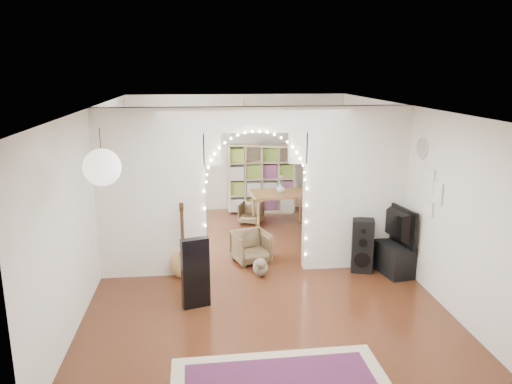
{
  "coord_description": "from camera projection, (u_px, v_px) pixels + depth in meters",
  "views": [
    {
      "loc": [
        -0.85,
        -7.75,
        3.27
      ],
      "look_at": [
        0.04,
        0.3,
        1.26
      ],
      "focal_mm": 35.0,
      "sensor_mm": 36.0,
      "label": 1
    }
  ],
  "objects": [
    {
      "name": "acoustic_guitar",
      "position": [
        183.0,
        251.0,
        7.87
      ],
      "size": [
        0.45,
        0.22,
        1.07
      ],
      "rotation": [
        0.0,
        0.0,
        -0.16
      ],
      "color": "#AC7D44",
      "rests_on": "floor"
    },
    {
      "name": "wall_right",
      "position": [
        404.0,
        187.0,
        8.29
      ],
      "size": [
        0.02,
        7.5,
        2.7
      ],
      "primitive_type": "cube",
      "color": "silver",
      "rests_on": "floor"
    },
    {
      "name": "wall_left",
      "position": [
        96.0,
        195.0,
        7.76
      ],
      "size": [
        0.02,
        7.5,
        2.7
      ],
      "primitive_type": "cube",
      "color": "silver",
      "rests_on": "floor"
    },
    {
      "name": "divider_wall",
      "position": [
        255.0,
        187.0,
        8.01
      ],
      "size": [
        5.0,
        0.2,
        2.7
      ],
      "color": "silver",
      "rests_on": "floor"
    },
    {
      "name": "floor_speaker",
      "position": [
        362.0,
        246.0,
        8.19
      ],
      "size": [
        0.41,
        0.38,
        0.89
      ],
      "rotation": [
        0.0,
        0.0,
        -0.28
      ],
      "color": "black",
      "rests_on": "floor"
    },
    {
      "name": "floor",
      "position": [
        255.0,
        269.0,
        8.35
      ],
      "size": [
        7.5,
        7.5,
        0.0
      ],
      "primitive_type": "plane",
      "color": "black",
      "rests_on": "ground"
    },
    {
      "name": "dining_table",
      "position": [
        280.0,
        196.0,
        10.41
      ],
      "size": [
        1.24,
        0.87,
        0.76
      ],
      "rotation": [
        0.0,
        0.0,
        0.06
      ],
      "color": "brown",
      "rests_on": "floor"
    },
    {
      "name": "wall_front",
      "position": [
        301.0,
        292.0,
        4.41
      ],
      "size": [
        5.0,
        0.02,
        2.7
      ],
      "primitive_type": "cube",
      "color": "silver",
      "rests_on": "floor"
    },
    {
      "name": "picture_frames",
      "position": [
        431.0,
        193.0,
        7.29
      ],
      "size": [
        0.02,
        0.5,
        0.7
      ],
      "primitive_type": null,
      "color": "white",
      "rests_on": "wall_right"
    },
    {
      "name": "dining_chair_right",
      "position": [
        251.0,
        247.0,
        8.62
      ],
      "size": [
        0.74,
        0.75,
        0.54
      ],
      "primitive_type": "imported",
      "rotation": [
        0.0,
        0.0,
        0.32
      ],
      "color": "brown",
      "rests_on": "floor"
    },
    {
      "name": "bookcase",
      "position": [
        261.0,
        178.0,
        11.59
      ],
      "size": [
        1.59,
        0.79,
        1.58
      ],
      "primitive_type": "cube",
      "rotation": [
        0.0,
        0.0,
        -0.27
      ],
      "color": "beige",
      "rests_on": "floor"
    },
    {
      "name": "tabby_cat",
      "position": [
        260.0,
        267.0,
        8.06
      ],
      "size": [
        0.27,
        0.57,
        0.38
      ],
      "rotation": [
        0.0,
        0.0,
        -0.08
      ],
      "color": "brown",
      "rests_on": "floor"
    },
    {
      "name": "paper_lantern",
      "position": [
        102.0,
        167.0,
        5.29
      ],
      "size": [
        0.4,
        0.4,
        0.4
      ],
      "primitive_type": "sphere",
      "color": "white",
      "rests_on": "ceiling"
    },
    {
      "name": "media_console",
      "position": [
        388.0,
        255.0,
        8.28
      ],
      "size": [
        0.58,
        1.06,
        0.5
      ],
      "primitive_type": "cube",
      "rotation": [
        0.0,
        0.0,
        0.19
      ],
      "color": "black",
      "rests_on": "floor"
    },
    {
      "name": "tv",
      "position": [
        391.0,
        223.0,
        8.15
      ],
      "size": [
        0.34,
        1.08,
        0.62
      ],
      "primitive_type": "imported",
      "rotation": [
        0.0,
        0.0,
        1.76
      ],
      "color": "black",
      "rests_on": "media_console"
    },
    {
      "name": "wall_back",
      "position": [
        238.0,
        153.0,
        11.64
      ],
      "size": [
        5.0,
        0.02,
        2.7
      ],
      "primitive_type": "cube",
      "color": "silver",
      "rests_on": "floor"
    },
    {
      "name": "ceiling_fan",
      "position": [
        244.0,
        114.0,
        9.7
      ],
      "size": [
        1.1,
        1.1,
        0.3
      ],
      "primitive_type": null,
      "color": "gold",
      "rests_on": "ceiling"
    },
    {
      "name": "ceiling",
      "position": [
        255.0,
        106.0,
        7.7
      ],
      "size": [
        5.0,
        7.5,
        0.02
      ],
      "primitive_type": "cube",
      "color": "white",
      "rests_on": "wall_back"
    },
    {
      "name": "dining_chair_left",
      "position": [
        251.0,
        213.0,
        10.82
      ],
      "size": [
        0.61,
        0.62,
        0.43
      ],
      "primitive_type": "imported",
      "rotation": [
        0.0,
        0.0,
        -0.4
      ],
      "color": "brown",
      "rests_on": "floor"
    },
    {
      "name": "wall_clock",
      "position": [
        423.0,
        148.0,
        7.53
      ],
      "size": [
        0.03,
        0.31,
        0.31
      ],
      "primitive_type": "cylinder",
      "rotation": [
        0.0,
        1.57,
        0.0
      ],
      "color": "white",
      "rests_on": "wall_right"
    },
    {
      "name": "guitar_case",
      "position": [
        195.0,
        273.0,
        6.93
      ],
      "size": [
        0.41,
        0.23,
        1.01
      ],
      "primitive_type": "cube",
      "rotation": [
        0.0,
        0.0,
        0.29
      ],
      "color": "black",
      "rests_on": "floor"
    },
    {
      "name": "fairy_lights",
      "position": [
        256.0,
        181.0,
        7.85
      ],
      "size": [
        1.64,
        0.04,
        1.6
      ],
      "primitive_type": null,
      "color": "#FFEABF",
      "rests_on": "divider_wall"
    },
    {
      "name": "window",
      "position": [
        116.0,
        164.0,
        9.46
      ],
      "size": [
        0.04,
        1.2,
        1.4
      ],
      "primitive_type": "cube",
      "color": "white",
      "rests_on": "wall_left"
    },
    {
      "name": "flower_vase",
      "position": [
        280.0,
        188.0,
        10.37
      ],
      "size": [
        0.19,
        0.19,
        0.19
      ],
      "primitive_type": "imported",
      "rotation": [
        0.0,
        0.0,
        0.06
      ],
      "color": "white",
      "rests_on": "dining_table"
    }
  ]
}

